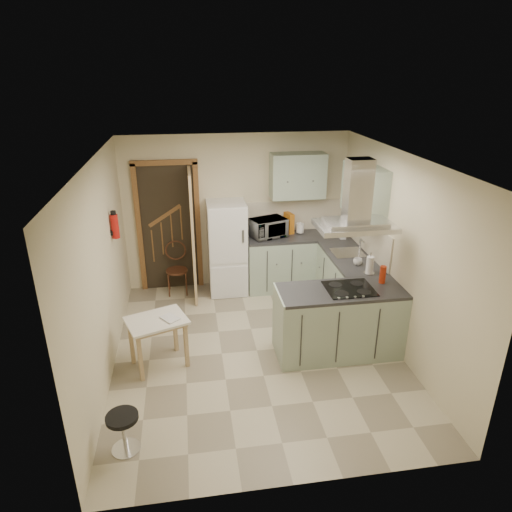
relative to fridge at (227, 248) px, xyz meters
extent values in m
plane|color=#BCB292|center=(0.20, -1.80, -0.75)|extent=(4.20, 4.20, 0.00)
plane|color=silver|center=(0.20, -1.80, 1.75)|extent=(4.20, 4.20, 0.00)
plane|color=beige|center=(0.20, 0.30, 0.50)|extent=(3.60, 0.00, 3.60)
plane|color=beige|center=(-1.60, -1.80, 0.50)|extent=(0.00, 4.20, 4.20)
plane|color=beige|center=(2.00, -1.80, 0.50)|extent=(0.00, 4.20, 4.20)
cube|color=brown|center=(-0.90, 0.27, 0.30)|extent=(1.10, 0.12, 2.10)
cube|color=white|center=(0.00, 0.00, 0.00)|extent=(0.60, 0.60, 1.50)
cube|color=#9EB2A0|center=(0.86, 0.00, -0.30)|extent=(1.08, 0.60, 0.90)
cube|color=#9EB2A0|center=(1.70, -0.68, -0.30)|extent=(0.60, 1.95, 0.90)
cube|color=beige|center=(1.16, 0.29, 0.40)|extent=(1.68, 0.02, 0.50)
cube|color=#9EB2A0|center=(1.15, 0.12, 1.10)|extent=(0.85, 0.35, 0.70)
cube|color=#9EB2A0|center=(1.82, -0.95, 1.10)|extent=(0.35, 0.90, 0.70)
cube|color=#9EB2A0|center=(1.22, -1.98, -0.30)|extent=(1.55, 0.65, 0.90)
cube|color=black|center=(1.32, -1.98, 0.16)|extent=(0.58, 0.50, 0.01)
cube|color=silver|center=(1.32, -1.98, 0.97)|extent=(0.90, 0.55, 0.10)
cube|color=silver|center=(1.70, -0.85, 0.16)|extent=(0.45, 0.40, 0.01)
cylinder|color=#B2140F|center=(-1.54, -0.90, 0.75)|extent=(0.10, 0.10, 0.32)
cube|color=tan|center=(-1.03, -1.91, -0.43)|extent=(0.82, 0.72, 0.64)
cube|color=#4A2B18|center=(-0.82, 0.05, -0.36)|extent=(0.35, 0.35, 0.78)
cylinder|color=black|center=(-1.31, -3.25, -0.54)|extent=(0.39, 0.39, 0.41)
imported|color=black|center=(0.67, 0.02, 0.30)|extent=(0.63, 0.53, 0.30)
cylinder|color=white|center=(1.21, 0.10, 0.24)|extent=(0.13, 0.13, 0.19)
cube|color=orange|center=(1.04, 0.17, 0.31)|extent=(0.14, 0.24, 0.33)
imported|color=silver|center=(1.82, -0.26, 0.25)|extent=(0.10, 0.11, 0.20)
cylinder|color=white|center=(1.74, -1.58, 0.27)|extent=(0.12, 0.12, 0.25)
imported|color=white|center=(1.69, -1.28, 0.20)|extent=(0.12, 0.12, 0.09)
cylinder|color=red|center=(1.79, -1.87, 0.26)|extent=(0.10, 0.10, 0.23)
imported|color=brown|center=(-0.93, -1.97, -0.06)|extent=(0.26, 0.27, 0.10)
camera|label=1|loc=(-0.58, -6.76, 2.68)|focal=32.00mm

